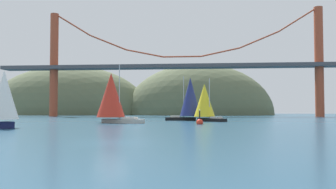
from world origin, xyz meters
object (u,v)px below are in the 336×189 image
object	(u,v)px
sailboat_white_mainsail	(2,98)
sailboat_scarlet_sail	(112,96)
sailboat_yellow_sail	(205,101)
channel_buoy	(200,122)
sailboat_navy_sail	(190,98)

from	to	relation	value
sailboat_white_mainsail	sailboat_scarlet_sail	size ratio (longest dim) A/B	0.74
sailboat_scarlet_sail	sailboat_yellow_sail	world-z (taller)	sailboat_scarlet_sail
sailboat_scarlet_sail	channel_buoy	distance (m)	16.63
sailboat_white_mainsail	sailboat_navy_sail	distance (m)	41.18
sailboat_yellow_sail	sailboat_white_mainsail	bearing A→B (deg)	-130.44
sailboat_yellow_sail	sailboat_navy_sail	bearing A→B (deg)	126.77
sailboat_yellow_sail	channel_buoy	size ratio (longest dim) A/B	3.27
sailboat_white_mainsail	sailboat_yellow_sail	distance (m)	39.64
sailboat_scarlet_sail	channel_buoy	xyz separation A→B (m)	(15.52, -4.14, -4.33)
sailboat_white_mainsail	sailboat_scarlet_sail	distance (m)	21.29
sailboat_yellow_sail	channel_buoy	world-z (taller)	sailboat_yellow_sail
sailboat_yellow_sail	channel_buoy	bearing A→B (deg)	-93.78
sailboat_yellow_sail	channel_buoy	xyz separation A→B (m)	(-1.00, -15.12, -3.63)
sailboat_scarlet_sail	sailboat_navy_sail	distance (m)	20.27
sailboat_scarlet_sail	sailboat_navy_sail	size ratio (longest dim) A/B	1.07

